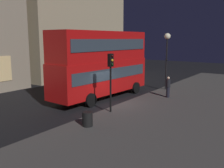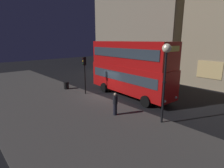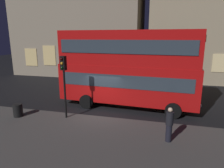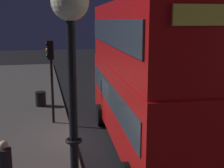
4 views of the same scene
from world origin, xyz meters
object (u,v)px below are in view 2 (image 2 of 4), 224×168
Objects in this scene: double_decker_bus at (130,66)px; street_lamp at (166,62)px; traffic_light_near_kerb at (84,68)px; pedestrian at (115,104)px; litter_bin at (66,85)px.

street_lamp is at bearing -24.76° from double_decker_bus.
pedestrian is (6.26, -1.46, -1.91)m from traffic_light_near_kerb.
double_decker_bus is 12.24× the size of litter_bin.
traffic_light_near_kerb is 6.70m from pedestrian.
litter_bin is (-3.10, -0.58, -2.40)m from traffic_light_near_kerb.
pedestrian is at bearing -55.06° from double_decker_bus.
traffic_light_near_kerb is 9.48m from street_lamp.
pedestrian is 9.41m from litter_bin.
pedestrian is (-3.12, -1.54, -3.29)m from street_lamp.
street_lamp is (9.37, 0.08, 1.37)m from traffic_light_near_kerb.
pedestrian reaches higher than litter_bin.
double_decker_bus is 5.97m from pedestrian.
double_decker_bus is 6.97m from street_lamp.
street_lamp is 3.07× the size of pedestrian.
traffic_light_near_kerb reaches higher than pedestrian.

